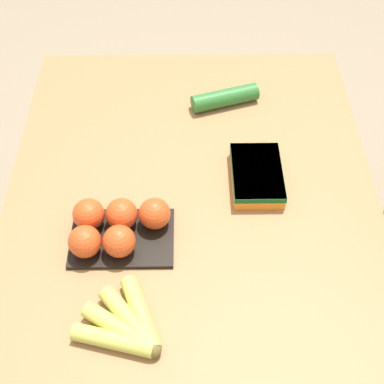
# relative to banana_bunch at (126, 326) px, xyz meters

# --- Properties ---
(ground_plane) EXTENTS (12.00, 12.00, 0.00)m
(ground_plane) POSITION_rel_banana_bunch_xyz_m (-0.32, 0.13, -0.76)
(ground_plane) COLOR gray
(dining_table) EXTENTS (1.12, 0.87, 0.74)m
(dining_table) POSITION_rel_banana_bunch_xyz_m (-0.32, 0.13, -0.13)
(dining_table) COLOR #9E7044
(dining_table) RESTS_ON ground_plane
(banana_bunch) EXTENTS (0.17, 0.17, 0.03)m
(banana_bunch) POSITION_rel_banana_bunch_xyz_m (0.00, 0.00, 0.00)
(banana_bunch) COLOR brown
(banana_bunch) RESTS_ON dining_table
(tomato_pack) EXTENTS (0.15, 0.22, 0.08)m
(tomato_pack) POSITION_rel_banana_bunch_xyz_m (-0.22, -0.04, 0.02)
(tomato_pack) COLOR black
(tomato_pack) RESTS_ON dining_table
(carrot_bag) EXTENTS (0.18, 0.12, 0.04)m
(carrot_bag) POSITION_rel_banana_bunch_xyz_m (-0.38, 0.28, 0.01)
(carrot_bag) COLOR orange
(carrot_bag) RESTS_ON dining_table
(cucumber_near) EXTENTS (0.10, 0.19, 0.05)m
(cucumber_near) POSITION_rel_banana_bunch_xyz_m (-0.65, 0.22, 0.01)
(cucumber_near) COLOR #2D702D
(cucumber_near) RESTS_ON dining_table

